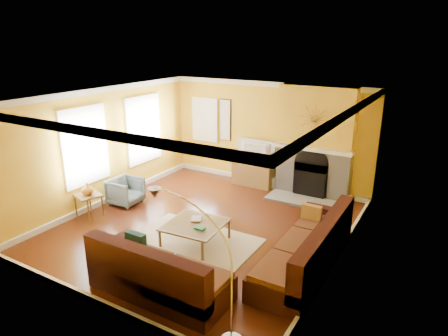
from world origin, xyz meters
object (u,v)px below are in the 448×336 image
Objects in this scene: side_table at (89,206)px; arc_lamp at (196,268)px; sectional_sofa at (233,237)px; armchair at (126,191)px; coffee_table at (195,233)px; media_console at (254,174)px.

side_table is 4.44m from arc_lamp.
arc_lamp reaches higher than sectional_sofa.
side_table is at bearing 167.12° from armchair.
sectional_sofa is at bearing -11.31° from coffee_table.
sectional_sofa is 3.46× the size of coffee_table.
arc_lamp reaches higher than armchair.
sectional_sofa is at bearing 104.21° from arc_lamp.
coffee_table is at bearing 4.61° from side_table.
side_table is (-3.56, -0.03, -0.19)m from sectional_sofa.
coffee_table is 0.97× the size of media_console.
arc_lamp is at bearing -128.39° from armchair.
arc_lamp is (3.86, -2.71, 0.65)m from armchair.
side_table is at bearing -175.39° from coffee_table.
sectional_sofa is 5.30× the size of armchair.
armchair reaches higher than coffee_table.
sectional_sofa is 3.85m from media_console.
arc_lamp is (1.82, -5.38, 0.66)m from media_console.
arc_lamp is (1.38, -1.97, 0.75)m from coffee_table.
sectional_sofa is at bearing -69.09° from media_console.
coffee_table is at bearing 168.69° from sectional_sofa.
armchair is (-2.03, -2.67, 0.01)m from media_console.
sectional_sofa is at bearing -108.51° from armchair.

